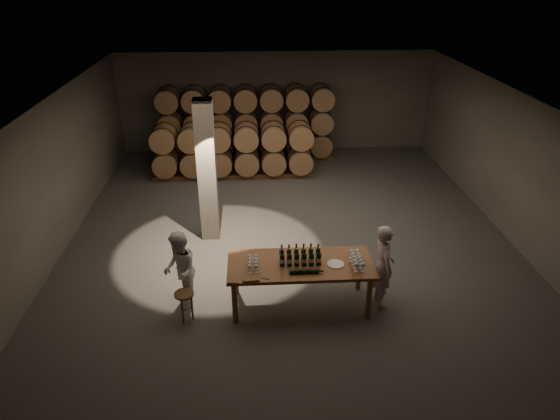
{
  "coord_description": "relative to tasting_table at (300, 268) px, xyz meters",
  "views": [
    {
      "loc": [
        -0.81,
        -9.97,
        5.75
      ],
      "look_at": [
        -0.26,
        -0.77,
        1.1
      ],
      "focal_mm": 32.0,
      "sensor_mm": 36.0,
      "label": 1
    }
  ],
  "objects": [
    {
      "name": "room",
      "position": [
        -1.8,
        2.7,
        0.8
      ],
      "size": [
        12.0,
        12.0,
        12.0
      ],
      "color": "#585653",
      "rests_on": "ground"
    },
    {
      "name": "tasting_table",
      "position": [
        0.0,
        0.0,
        0.0
      ],
      "size": [
        2.6,
        1.1,
        0.9
      ],
      "color": "brown",
      "rests_on": "ground"
    },
    {
      "name": "barrel_stack_back",
      "position": [
        -0.96,
        7.7,
        0.4
      ],
      "size": [
        5.48,
        0.95,
        2.31
      ],
      "color": "brown",
      "rests_on": "ground"
    },
    {
      "name": "barrel_stack_front",
      "position": [
        -1.35,
        6.3,
        0.03
      ],
      "size": [
        4.7,
        0.95,
        1.57
      ],
      "color": "brown",
      "rests_on": "ground"
    },
    {
      "name": "bottle_cluster",
      "position": [
        -0.01,
        0.01,
        0.23
      ],
      "size": [
        0.74,
        0.24,
        0.35
      ],
      "color": "black",
      "rests_on": "tasting_table"
    },
    {
      "name": "lying_bottles",
      "position": [
        0.04,
        -0.32,
        0.14
      ],
      "size": [
        0.6,
        0.08,
        0.08
      ],
      "color": "black",
      "rests_on": "tasting_table"
    },
    {
      "name": "glass_cluster_left",
      "position": [
        -0.85,
        -0.09,
        0.22
      ],
      "size": [
        0.19,
        0.41,
        0.17
      ],
      "color": "silver",
      "rests_on": "tasting_table"
    },
    {
      "name": "glass_cluster_right",
      "position": [
        0.99,
        -0.11,
        0.24
      ],
      "size": [
        0.2,
        0.53,
        0.19
      ],
      "color": "silver",
      "rests_on": "tasting_table"
    },
    {
      "name": "plate",
      "position": [
        0.62,
        -0.08,
        0.11
      ],
      "size": [
        0.3,
        0.3,
        0.02
      ],
      "primitive_type": "cylinder",
      "color": "white",
      "rests_on": "tasting_table"
    },
    {
      "name": "notebook_near",
      "position": [
        -0.88,
        -0.43,
        0.12
      ],
      "size": [
        0.28,
        0.23,
        0.03
      ],
      "primitive_type": "cube",
      "rotation": [
        0.0,
        0.0,
        0.09
      ],
      "color": "brown",
      "rests_on": "tasting_table"
    },
    {
      "name": "notebook_corner",
      "position": [
        -1.13,
        -0.42,
        0.12
      ],
      "size": [
        0.31,
        0.36,
        0.03
      ],
      "primitive_type": "cube",
      "rotation": [
        0.0,
        0.0,
        -0.21
      ],
      "color": "brown",
      "rests_on": "tasting_table"
    },
    {
      "name": "pen",
      "position": [
        -0.64,
        -0.45,
        0.11
      ],
      "size": [
        0.13,
        0.05,
        0.01
      ],
      "primitive_type": "cylinder",
      "rotation": [
        0.0,
        1.57,
        -0.34
      ],
      "color": "black",
      "rests_on": "tasting_table"
    },
    {
      "name": "stool",
      "position": [
        -2.05,
        -0.32,
        -0.33
      ],
      "size": [
        0.34,
        0.34,
        0.57
      ],
      "rotation": [
        0.0,
        0.0,
        -0.35
      ],
      "color": "brown",
      "rests_on": "ground"
    },
    {
      "name": "person_man",
      "position": [
        1.49,
        -0.04,
        0.02
      ],
      "size": [
        0.42,
        0.61,
        1.62
      ],
      "primitive_type": "imported",
      "rotation": [
        0.0,
        0.0,
        1.63
      ],
      "color": "beige",
      "rests_on": "ground"
    },
    {
      "name": "person_woman",
      "position": [
        -2.16,
        0.13,
        -0.05
      ],
      "size": [
        0.7,
        0.82,
        1.5
      ],
      "primitive_type": "imported",
      "rotation": [
        0.0,
        0.0,
        -1.38
      ],
      "color": "white",
      "rests_on": "ground"
    }
  ]
}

